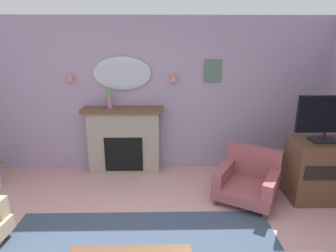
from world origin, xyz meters
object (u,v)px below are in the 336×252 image
(mantel_vase_centre, at_px, (110,97))
(tv_cabinet, at_px, (318,170))
(tv_flatscreen, at_px, (327,117))
(wall_mirror, at_px, (122,74))
(framed_picture, at_px, (213,71))
(fireplace, at_px, (124,141))
(armchair_beside_couch, at_px, (249,178))
(wall_sconce_right, at_px, (174,77))
(wall_sconce_left, at_px, (70,77))

(mantel_vase_centre, bearing_deg, tv_cabinet, -16.29)
(mantel_vase_centre, relative_size, tv_flatscreen, 0.42)
(wall_mirror, distance_m, tv_cabinet, 3.34)
(framed_picture, distance_m, tv_flatscreen, 1.85)
(framed_picture, bearing_deg, tv_flatscreen, -38.33)
(fireplace, xyz_separation_m, wall_mirror, (0.00, 0.14, 1.14))
(armchair_beside_couch, distance_m, tv_flatscreen, 1.36)
(wall_sconce_right, relative_size, armchair_beside_couch, 0.13)
(wall_sconce_left, xyz_separation_m, armchair_beside_couch, (2.77, -0.99, -1.35))
(wall_mirror, bearing_deg, framed_picture, 0.38)
(fireplace, bearing_deg, tv_cabinet, -17.86)
(armchair_beside_couch, distance_m, tv_cabinet, 0.99)
(wall_mirror, bearing_deg, wall_sconce_right, -3.37)
(tv_cabinet, bearing_deg, framed_picture, 142.20)
(mantel_vase_centre, bearing_deg, tv_flatscreen, -16.65)
(tv_flatscreen, bearing_deg, wall_mirror, 159.28)
(fireplace, height_order, framed_picture, framed_picture)
(wall_mirror, height_order, tv_flatscreen, wall_mirror)
(wall_sconce_right, bearing_deg, framed_picture, 5.27)
(wall_sconce_right, bearing_deg, mantel_vase_centre, -173.48)
(tv_cabinet, distance_m, tv_flatscreen, 0.80)
(tv_cabinet, bearing_deg, wall_mirror, 159.64)
(wall_sconce_right, height_order, tv_cabinet, wall_sconce_right)
(tv_cabinet, bearing_deg, mantel_vase_centre, 163.71)
(wall_mirror, distance_m, framed_picture, 1.50)
(wall_mirror, xyz_separation_m, framed_picture, (1.50, 0.01, 0.04))
(mantel_vase_centre, bearing_deg, armchair_beside_couch, -22.29)
(wall_sconce_left, height_order, framed_picture, framed_picture)
(mantel_vase_centre, height_order, wall_mirror, wall_mirror)
(fireplace, xyz_separation_m, tv_flatscreen, (2.90, -0.96, 0.68))
(framed_picture, distance_m, armchair_beside_couch, 1.84)
(fireplace, distance_m, wall_sconce_left, 1.38)
(armchair_beside_couch, bearing_deg, tv_flatscreen, -3.34)
(wall_sconce_left, height_order, wall_sconce_right, same)
(fireplace, relative_size, wall_sconce_left, 9.71)
(armchair_beside_couch, xyz_separation_m, tv_cabinet, (0.98, -0.04, 0.15))
(wall_sconce_left, bearing_deg, tv_cabinet, -15.30)
(tv_cabinet, xyz_separation_m, tv_flatscreen, (0.00, -0.02, 0.80))
(wall_sconce_right, xyz_separation_m, tv_cabinet, (2.05, -1.03, -1.21))
(framed_picture, bearing_deg, wall_sconce_left, -178.54)
(mantel_vase_centre, relative_size, wall_sconce_left, 2.55)
(wall_mirror, height_order, armchair_beside_couch, wall_mirror)
(fireplace, relative_size, mantel_vase_centre, 3.81)
(mantel_vase_centre, height_order, framed_picture, framed_picture)
(mantel_vase_centre, relative_size, armchair_beside_couch, 0.32)
(armchair_beside_couch, height_order, tv_flatscreen, tv_flatscreen)
(wall_mirror, relative_size, wall_sconce_left, 6.86)
(fireplace, height_order, wall_mirror, wall_mirror)
(wall_mirror, height_order, wall_sconce_left, wall_mirror)
(tv_cabinet, bearing_deg, tv_flatscreen, -90.00)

